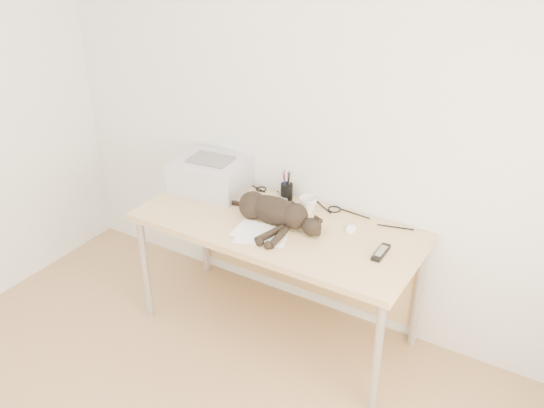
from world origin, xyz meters
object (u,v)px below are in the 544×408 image
Objects in this scene: pen_cup at (287,191)px; mouse at (351,227)px; cat at (272,211)px; mug at (308,205)px; desk at (285,238)px; printer at (211,174)px.

pen_cup is 0.50m from mouse.
cat reaches higher than mouse.
mug is at bearing -24.62° from pen_cup.
desk is 3.43× the size of printer.
mouse is at bearing 23.23° from cat.
mouse is (0.29, -0.05, -0.03)m from mug.
printer is 0.48m from pen_cup.
mug is 0.21m from pen_cup.
cat is (-0.04, -0.08, 0.20)m from desk.
pen_cup reaches higher than mug.
pen_cup reaches higher than desk.
cat is 0.44m from mouse.
mouse is (0.37, 0.07, 0.15)m from desk.
pen_cup reaches higher than mouse.
desk is 0.62m from printer.
desk is 14.93× the size of mouse.
pen_cup is at bearing 106.35° from cat.
printer reaches higher than desk.
cat is (0.53, -0.17, -0.03)m from printer.
printer is at bearing 165.49° from mouse.
mouse is (0.48, -0.13, -0.03)m from pen_cup.
cat reaches higher than mug.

